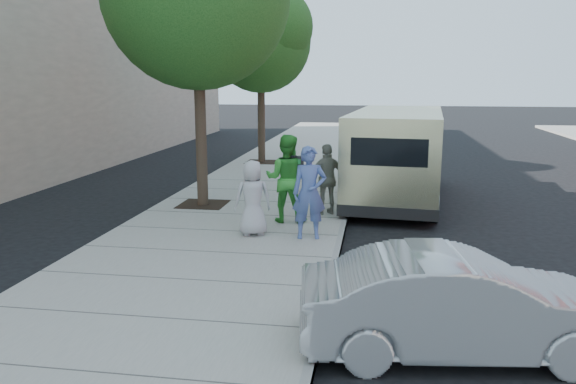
% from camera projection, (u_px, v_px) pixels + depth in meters
% --- Properties ---
extents(ground, '(120.00, 120.00, 0.00)m').
position_uv_depth(ground, '(273.00, 239.00, 12.00)').
color(ground, black).
rests_on(ground, ground).
extents(sidewalk, '(5.00, 60.00, 0.15)m').
position_uv_depth(sidewalk, '(228.00, 234.00, 12.14)').
color(sidewalk, gray).
rests_on(sidewalk, ground).
extents(curb_face, '(0.12, 60.00, 0.16)m').
position_uv_depth(curb_face, '(340.00, 239.00, 11.76)').
color(curb_face, gray).
rests_on(curb_face, ground).
extents(tree_far, '(3.92, 3.80, 6.49)m').
position_uv_depth(tree_far, '(262.00, 37.00, 21.05)').
color(tree_far, black).
rests_on(tree_far, sidewalk).
extents(parking_meter, '(0.33, 0.22, 1.54)m').
position_uv_depth(parking_meter, '(296.00, 174.00, 12.60)').
color(parking_meter, gray).
rests_on(parking_meter, sidewalk).
extents(van, '(2.83, 6.92, 2.51)m').
position_uv_depth(van, '(397.00, 153.00, 15.59)').
color(van, beige).
rests_on(van, ground).
extents(sedan, '(4.09, 1.88, 1.30)m').
position_uv_depth(sedan, '(459.00, 304.00, 6.92)').
color(sedan, '#A7ABAE').
rests_on(sedan, ground).
extents(person_officer, '(0.76, 0.56, 1.90)m').
position_uv_depth(person_officer, '(309.00, 193.00, 11.41)').
color(person_officer, '#4D63A5').
rests_on(person_officer, sidewalk).
extents(person_green_shirt, '(0.99, 0.78, 2.00)m').
position_uv_depth(person_green_shirt, '(286.00, 179.00, 12.72)').
color(person_green_shirt, green).
rests_on(person_green_shirt, sidewalk).
extents(person_gray_shirt, '(0.91, 0.76, 1.58)m').
position_uv_depth(person_gray_shirt, '(253.00, 198.00, 11.66)').
color(person_gray_shirt, '#B3B2B5').
rests_on(person_gray_shirt, sidewalk).
extents(person_striped_polo, '(1.08, 0.78, 1.70)m').
position_uv_depth(person_striped_polo, '(327.00, 179.00, 13.46)').
color(person_striped_polo, gray).
rests_on(person_striped_polo, sidewalk).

